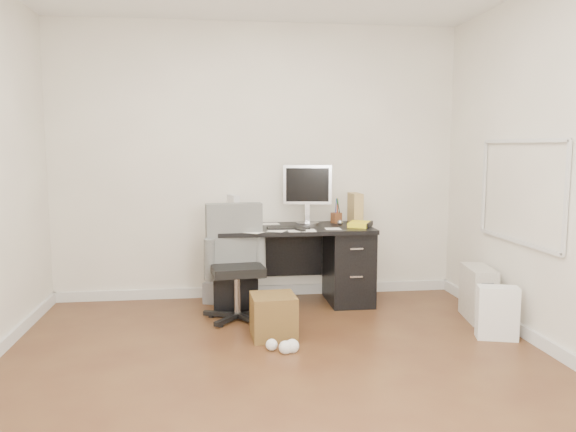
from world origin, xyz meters
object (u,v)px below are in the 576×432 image
at_px(lcd_monitor, 307,194).
at_px(wicker_basket, 273,316).
at_px(pc_tower, 478,293).
at_px(keyboard, 288,228).
at_px(office_chair, 237,263).
at_px(desk, 292,263).

height_order(lcd_monitor, wicker_basket, lcd_monitor).
bearing_deg(pc_tower, wicker_basket, -163.78).
distance_m(pc_tower, wicker_basket, 1.84).
distance_m(keyboard, office_chair, 0.62).
relative_size(desk, pc_tower, 3.25).
height_order(keyboard, pc_tower, keyboard).
height_order(keyboard, office_chair, office_chair).
bearing_deg(keyboard, wicker_basket, -106.59).
bearing_deg(office_chair, desk, 32.05).
bearing_deg(pc_tower, office_chair, -178.56).
bearing_deg(pc_tower, desk, 164.51).
bearing_deg(lcd_monitor, desk, -134.19).
bearing_deg(office_chair, lcd_monitor, 31.64).
distance_m(lcd_monitor, keyboard, 0.45).
height_order(desk, wicker_basket, desk).
bearing_deg(office_chair, pc_tower, -13.49).
relative_size(desk, wicker_basket, 4.37).
height_order(keyboard, wicker_basket, keyboard).
xyz_separation_m(office_chair, wicker_basket, (0.26, -0.51, -0.33)).
xyz_separation_m(desk, wicker_basket, (-0.28, -0.94, -0.23)).
distance_m(office_chair, wicker_basket, 0.66).
xyz_separation_m(lcd_monitor, office_chair, (-0.71, -0.55, -0.54)).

